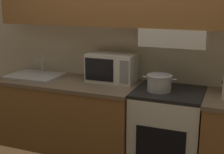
{
  "coord_description": "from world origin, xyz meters",
  "views": [
    {
      "loc": [
        1.02,
        -3.01,
        1.75
      ],
      "look_at": [
        0.05,
        -0.56,
        1.08
      ],
      "focal_mm": 50.0,
      "sensor_mm": 36.0,
      "label": 1
    }
  ],
  "objects_px": {
    "stove_range": "(167,137)",
    "sink_basin": "(35,75)",
    "cooking_pot": "(159,82)",
    "microwave": "(112,67)"
  },
  "relations": [
    {
      "from": "microwave",
      "to": "cooking_pot",
      "type": "bearing_deg",
      "value": -16.66
    },
    {
      "from": "cooking_pot",
      "to": "microwave",
      "type": "xyz_separation_m",
      "value": [
        -0.53,
        0.16,
        0.06
      ]
    },
    {
      "from": "stove_range",
      "to": "sink_basin",
      "type": "height_order",
      "value": "sink_basin"
    },
    {
      "from": "microwave",
      "to": "sink_basin",
      "type": "distance_m",
      "value": 0.86
    },
    {
      "from": "microwave",
      "to": "sink_basin",
      "type": "height_order",
      "value": "microwave"
    },
    {
      "from": "sink_basin",
      "to": "microwave",
      "type": "bearing_deg",
      "value": 9.33
    },
    {
      "from": "stove_range",
      "to": "cooking_pot",
      "type": "relative_size",
      "value": 3.01
    },
    {
      "from": "stove_range",
      "to": "sink_basin",
      "type": "xyz_separation_m",
      "value": [
        -1.45,
        -0.02,
        0.48
      ]
    },
    {
      "from": "cooking_pot",
      "to": "sink_basin",
      "type": "relative_size",
      "value": 0.56
    },
    {
      "from": "cooking_pot",
      "to": "sink_basin",
      "type": "height_order",
      "value": "sink_basin"
    }
  ]
}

